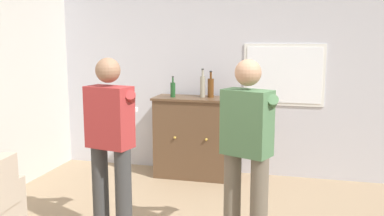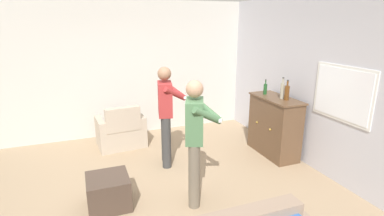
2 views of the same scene
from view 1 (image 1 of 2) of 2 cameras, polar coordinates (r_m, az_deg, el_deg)
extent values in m
cube|color=silver|center=(5.81, 6.81, 4.88)|extent=(5.20, 0.12, 2.80)
cube|color=silver|center=(5.71, 12.13, 4.33)|extent=(1.04, 0.02, 0.80)
cube|color=white|center=(5.70, 12.13, 4.33)|extent=(0.96, 0.03, 0.72)
cube|color=brown|center=(5.70, 0.38, -4.07)|extent=(1.03, 0.44, 1.05)
cube|color=brown|center=(5.60, 0.38, 1.28)|extent=(1.07, 0.48, 0.03)
sphere|color=#B79338|center=(5.52, -2.30, -3.97)|extent=(0.04, 0.04, 0.04)
sphere|color=#B79338|center=(5.42, 1.91, -4.22)|extent=(0.04, 0.04, 0.04)
cylinder|color=#593314|center=(5.59, 2.51, 2.68)|extent=(0.08, 0.08, 0.25)
cylinder|color=#593314|center=(5.58, 2.52, 4.37)|extent=(0.03, 0.03, 0.08)
cylinder|color=#262626|center=(5.57, 2.53, 4.89)|extent=(0.03, 0.03, 0.02)
cylinder|color=#1E4C23|center=(5.62, -2.56, 2.43)|extent=(0.07, 0.07, 0.19)
cylinder|color=#1E4C23|center=(5.60, -2.57, 3.75)|extent=(0.02, 0.02, 0.07)
cylinder|color=#262626|center=(5.60, -2.58, 4.18)|extent=(0.02, 0.02, 0.02)
cylinder|color=gray|center=(5.60, 1.43, 2.83)|extent=(0.07, 0.07, 0.27)
cylinder|color=gray|center=(5.58, 1.44, 4.66)|extent=(0.03, 0.03, 0.09)
cylinder|color=#262626|center=(5.58, 1.44, 5.19)|extent=(0.03, 0.03, 0.02)
cylinder|color=#383838|center=(4.13, -12.09, -10.84)|extent=(0.15, 0.15, 0.88)
cylinder|color=#383838|center=(3.98, -9.11, -11.53)|extent=(0.15, 0.15, 0.88)
cube|color=#9E2D2D|center=(3.86, -10.95, -1.19)|extent=(0.44, 0.30, 0.55)
sphere|color=#8C664C|center=(3.81, -11.15, 4.96)|extent=(0.22, 0.22, 0.22)
cylinder|color=#9E2D2D|center=(4.04, -10.91, 0.85)|extent=(0.39, 0.36, 0.29)
cylinder|color=#9E2D2D|center=(3.90, -8.23, 0.63)|extent=(0.25, 0.44, 0.29)
cube|color=white|center=(4.11, -8.24, -0.12)|extent=(0.16, 0.07, 0.04)
cylinder|color=#6B6051|center=(3.84, 5.38, -12.25)|extent=(0.15, 0.15, 0.88)
cylinder|color=#6B6051|center=(3.72, 8.90, -13.05)|extent=(0.15, 0.15, 0.88)
cube|color=#4C754C|center=(3.57, 7.34, -1.95)|extent=(0.45, 0.36, 0.55)
sphere|color=tan|center=(3.51, 7.48, 4.70)|extent=(0.22, 0.22, 0.22)
cylinder|color=#4C754C|center=(3.74, 7.04, 0.29)|extent=(0.42, 0.31, 0.29)
cylinder|color=#4C754C|center=(3.64, 10.19, -0.05)|extent=(0.19, 0.45, 0.29)
cube|color=white|center=(3.84, 9.68, -0.82)|extent=(0.15, 0.09, 0.04)
camera|label=2|loc=(3.70, 69.27, 11.43)|focal=28.00mm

